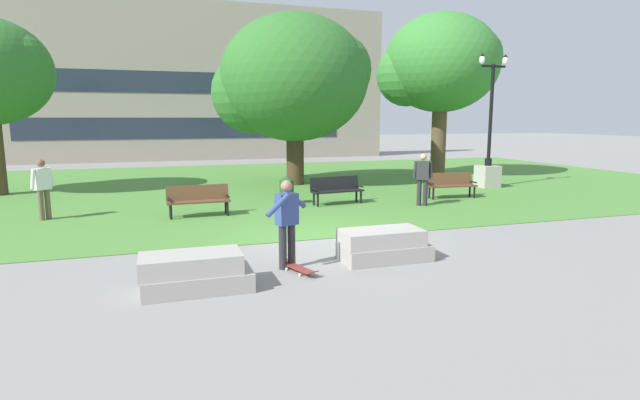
% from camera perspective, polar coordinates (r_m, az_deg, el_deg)
% --- Properties ---
extents(ground_plane, '(140.00, 140.00, 0.00)m').
position_cam_1_polar(ground_plane, '(11.95, 0.28, -4.52)').
color(ground_plane, gray).
extents(grass_lawn, '(40.00, 20.00, 0.02)m').
position_cam_1_polar(grass_lawn, '(21.52, -8.13, 1.62)').
color(grass_lawn, '#4C8438').
rests_on(grass_lawn, ground).
extents(concrete_block_center, '(1.83, 0.90, 0.64)m').
position_cam_1_polar(concrete_block_center, '(8.68, -14.14, -8.07)').
color(concrete_block_center, '#9E9991').
rests_on(concrete_block_center, ground).
extents(concrete_block_left, '(1.81, 0.90, 0.64)m').
position_cam_1_polar(concrete_block_left, '(10.24, 7.22, -5.18)').
color(concrete_block_left, '#9E9991').
rests_on(concrete_block_left, ground).
extents(person_skateboarder, '(1.00, 0.87, 1.71)m').
position_cam_1_polar(person_skateboarder, '(9.50, -3.81, -2.15)').
color(person_skateboarder, '#28282D').
rests_on(person_skateboarder, ground).
extents(skateboard, '(0.53, 1.03, 0.14)m').
position_cam_1_polar(skateboard, '(9.46, -2.53, -7.74)').
color(skateboard, maroon).
rests_on(skateboard, ground).
extents(park_bench_near_left, '(1.85, 0.73, 0.90)m').
position_cam_1_polar(park_bench_near_left, '(16.69, 1.87, 1.32)').
color(park_bench_near_left, black).
rests_on(park_bench_near_left, grass_lawn).
extents(park_bench_near_right, '(1.81, 0.58, 0.90)m').
position_cam_1_polar(park_bench_near_right, '(15.02, -13.73, 0.16)').
color(park_bench_near_right, brown).
rests_on(park_bench_near_right, grass_lawn).
extents(park_bench_far_left, '(1.84, 0.69, 0.90)m').
position_cam_1_polar(park_bench_far_left, '(18.57, 14.72, 1.84)').
color(park_bench_far_left, brown).
rests_on(park_bench_far_left, grass_lawn).
extents(lamp_post_right, '(1.32, 0.80, 5.40)m').
position_cam_1_polar(lamp_post_right, '(21.85, 18.68, 4.23)').
color(lamp_post_right, '#ADA89E').
rests_on(lamp_post_right, grass_lawn).
extents(tree_far_right, '(5.71, 5.44, 7.74)m').
position_cam_1_polar(tree_far_right, '(25.18, 13.55, 14.79)').
color(tree_far_right, brown).
rests_on(tree_far_right, grass_lawn).
extents(tree_near_right, '(6.54, 6.23, 7.16)m').
position_cam_1_polar(tree_near_right, '(21.62, -3.15, 13.55)').
color(tree_near_right, '#42301E').
rests_on(tree_near_right, grass_lawn).
extents(trash_bin, '(0.49, 0.49, 0.96)m').
position_cam_1_polar(trash_bin, '(16.70, -3.83, 1.19)').
color(trash_bin, '#234C28').
rests_on(trash_bin, grass_lawn).
extents(person_bystander_near_lawn, '(0.57, 0.65, 1.71)m').
position_cam_1_polar(person_bystander_near_lawn, '(16.03, -29.12, 1.42)').
color(person_bystander_near_lawn, brown).
rests_on(person_bystander_near_lawn, grass_lawn).
extents(person_bystander_far_lawn, '(0.59, 0.43, 1.71)m').
position_cam_1_polar(person_bystander_far_lawn, '(16.62, 11.66, 2.65)').
color(person_bystander_far_lawn, '#28282D').
rests_on(person_bystander_far_lawn, grass_lawn).
extents(building_facade_distant, '(28.22, 1.03, 10.58)m').
position_cam_1_polar(building_facade_distant, '(35.65, -15.01, 12.91)').
color(building_facade_distant, gray).
rests_on(building_facade_distant, ground).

